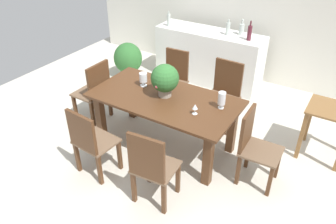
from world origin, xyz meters
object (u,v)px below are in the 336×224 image
object	(u,v)px
chair_head_end	(95,89)
side_table	(328,121)
chair_far_left	(174,78)
flower_centerpiece	(165,79)
chair_far_right	(224,91)
chair_foot_end	(254,144)
wine_glass	(195,107)
wine_bottle_dark	(169,20)
wine_bottle_clear	(242,29)
crystal_vase_left	(168,76)
kitchen_counter	(208,57)
wine_bottle_green	(228,29)
potted_plant_floor	(128,59)
chair_near_right	(151,166)
crystal_vase_right	(143,78)
chair_near_left	(90,140)
wine_bottle_tall	(249,33)
dining_table	(165,106)
crystal_vase_center_near	(222,99)

from	to	relation	value
chair_head_end	side_table	bearing A→B (deg)	107.25
chair_far_left	flower_centerpiece	xyz separation A→B (m)	(0.41, -0.92, 0.48)
chair_head_end	chair_far_right	bearing A→B (deg)	120.67
chair_foot_end	wine_glass	xyz separation A→B (m)	(-0.71, -0.13, 0.34)
wine_bottle_dark	chair_far_left	bearing A→B (deg)	-54.38
wine_glass	wine_bottle_clear	size ratio (longest dim) A/B	0.50
wine_bottle_clear	chair_head_end	bearing A→B (deg)	-121.70
chair_head_end	wine_bottle_dark	bearing A→B (deg)	178.61
crystal_vase_left	wine_bottle_dark	size ratio (longest dim) A/B	0.78
chair_far_left	wine_glass	size ratio (longest dim) A/B	7.24
kitchen_counter	wine_bottle_green	size ratio (longest dim) A/B	7.39
potted_plant_floor	chair_near_right	bearing A→B (deg)	-47.81
chair_foot_end	wine_bottle_clear	xyz separation A→B (m)	(-1.07, 2.21, 0.54)
wine_bottle_green	chair_far_right	bearing A→B (deg)	-66.85
crystal_vase_right	wine_bottle_dark	bearing A→B (deg)	111.86
chair_far_left	kitchen_counter	xyz separation A→B (m)	(0.06, 1.13, -0.04)
crystal_vase_left	potted_plant_floor	bearing A→B (deg)	145.01
chair_near_left	flower_centerpiece	bearing A→B (deg)	-108.16
chair_far_right	flower_centerpiece	distance (m)	1.12
chair_far_left	wine_bottle_green	size ratio (longest dim) A/B	3.62
crystal_vase_right	kitchen_counter	size ratio (longest dim) A/B	0.10
flower_centerpiece	kitchen_counter	size ratio (longest dim) A/B	0.22
chair_near_left	wine_glass	size ratio (longest dim) A/B	7.04
wine_bottle_dark	wine_bottle_tall	bearing A→B (deg)	2.56
chair_head_end	wine_bottle_tall	size ratio (longest dim) A/B	3.00
crystal_vase_left	side_table	size ratio (longest dim) A/B	0.28
wine_bottle_tall	chair_far_right	bearing A→B (deg)	-85.47
chair_head_end	dining_table	bearing A→B (deg)	90.62
chair_head_end	wine_bottle_tall	xyz separation A→B (m)	(1.57, 2.03, 0.55)
crystal_vase_right	kitchen_counter	world-z (taller)	kitchen_counter
kitchen_counter	side_table	bearing A→B (deg)	-27.49
chair_foot_end	kitchen_counter	distance (m)	2.63
chair_near_left	potted_plant_floor	xyz separation A→B (m)	(-1.30, 2.39, -0.16)
chair_head_end	crystal_vase_center_near	world-z (taller)	crystal_vase_center_near
chair_near_right	crystal_vase_left	distance (m)	1.46
dining_table	crystal_vase_right	xyz separation A→B (m)	(-0.41, 0.12, 0.25)
chair_near_right	flower_centerpiece	bearing A→B (deg)	-70.35
chair_head_end	wine_bottle_dark	xyz separation A→B (m)	(0.07, 1.96, 0.53)
chair_head_end	wine_bottle_dark	world-z (taller)	wine_bottle_dark
chair_head_end	kitchen_counter	size ratio (longest dim) A/B	0.49
chair_far_left	wine_bottle_green	distance (m)	1.30
chair_near_left	crystal_vase_left	world-z (taller)	crystal_vase_left
chair_head_end	wine_bottle_clear	size ratio (longest dim) A/B	3.63
crystal_vase_center_near	wine_bottle_tall	size ratio (longest dim) A/B	0.68
dining_table	crystal_vase_left	distance (m)	0.45
flower_centerpiece	wine_bottle_green	distance (m)	2.04
crystal_vase_left	side_table	xyz separation A→B (m)	(2.02, 0.58, -0.35)
chair_near_right	chair_far_right	distance (m)	1.91
flower_centerpiece	wine_bottle_tall	xyz separation A→B (m)	(0.37, 1.98, 0.08)
chair_head_end	crystal_vase_left	size ratio (longest dim) A/B	4.64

